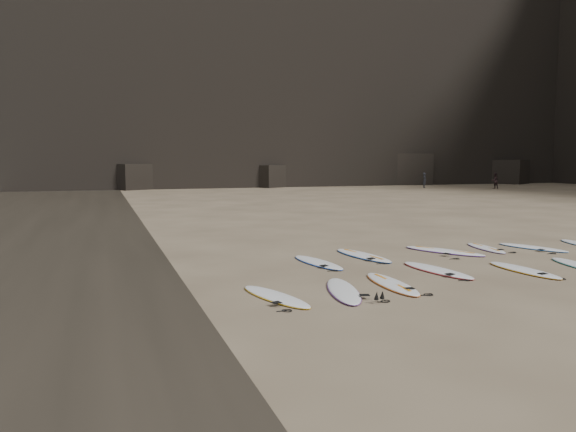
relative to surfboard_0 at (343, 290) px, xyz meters
name	(u,v)px	position (x,y,z in m)	size (l,w,h in m)	color
ground	(463,274)	(3.77, 0.87, -0.05)	(240.00, 240.00, 0.00)	#897559
headland	(386,5)	(27.61, 49.65, 20.98)	(170.00, 101.00, 63.47)	black
surfboard_0	(343,290)	(0.00, 0.00, 0.00)	(0.62, 2.56, 0.09)	white
surfboard_1	(392,283)	(1.37, 0.27, 0.00)	(0.61, 2.55, 0.09)	white
surfboard_2	(437,270)	(3.30, 1.33, 0.00)	(0.62, 2.60, 0.09)	white
surfboard_3	(524,270)	(5.49, 0.61, 0.00)	(0.60, 2.50, 0.09)	white
surfboard_5	(318,262)	(0.73, 3.38, 0.00)	(0.60, 2.50, 0.09)	white
surfboard_6	(363,255)	(2.45, 4.00, 0.00)	(0.65, 2.72, 0.10)	white
surfboard_7	(444,251)	(5.27, 3.92, 0.00)	(0.66, 2.74, 0.10)	white
surfboard_8	(486,248)	(6.96, 4.04, -0.01)	(0.53, 2.22, 0.08)	white
surfboard_9	(532,247)	(8.49, 3.62, 0.00)	(0.58, 2.40, 0.09)	white
surfboard_11	(276,296)	(-1.59, -0.02, 0.00)	(0.58, 2.40, 0.09)	white
person_a	(424,180)	(26.74, 39.13, 0.74)	(0.57, 0.38, 1.57)	#222328
person_b	(495,181)	(32.64, 35.59, 0.75)	(0.77, 0.60, 1.59)	black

